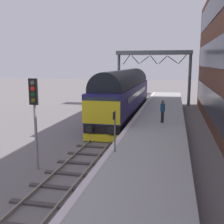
% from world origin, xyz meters
% --- Properties ---
extents(ground_plane, '(140.00, 140.00, 0.00)m').
position_xyz_m(ground_plane, '(0.00, 0.00, 0.00)').
color(ground_plane, slate).
rests_on(ground_plane, ground).
extents(track_main, '(2.50, 60.00, 0.15)m').
position_xyz_m(track_main, '(0.00, 0.00, 0.06)').
color(track_main, gray).
rests_on(track_main, ground).
extents(station_platform, '(4.00, 44.00, 1.01)m').
position_xyz_m(station_platform, '(3.60, 0.00, 0.50)').
color(station_platform, '#A9A8A5').
rests_on(station_platform, ground).
extents(diesel_locomotive, '(2.74, 17.79, 4.68)m').
position_xyz_m(diesel_locomotive, '(0.00, 6.33, 2.48)').
color(diesel_locomotive, black).
rests_on(diesel_locomotive, ground).
extents(signal_post_near, '(0.44, 0.22, 4.58)m').
position_xyz_m(signal_post_near, '(-1.83, -7.98, 2.99)').
color(signal_post_near, gray).
rests_on(signal_post_near, ground).
extents(signal_post_mid, '(0.44, 0.22, 4.43)m').
position_xyz_m(signal_post_mid, '(-1.83, 12.69, 2.76)').
color(signal_post_mid, gray).
rests_on(signal_post_mid, ground).
extents(platform_number_sign, '(0.10, 0.44, 2.00)m').
position_xyz_m(platform_number_sign, '(2.02, -7.33, 2.33)').
color(platform_number_sign, slate).
rests_on(platform_number_sign, station_platform).
extents(waiting_passenger, '(0.45, 0.47, 1.64)m').
position_xyz_m(waiting_passenger, '(3.97, 0.15, 1.99)').
color(waiting_passenger, '#272934').
rests_on(waiting_passenger, station_platform).
extents(overhead_footbridge, '(9.30, 2.00, 6.82)m').
position_xyz_m(overhead_footbridge, '(2.05, 15.59, 6.06)').
color(overhead_footbridge, slate).
rests_on(overhead_footbridge, ground).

